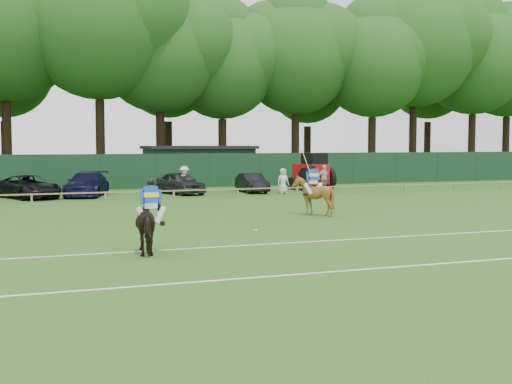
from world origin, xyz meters
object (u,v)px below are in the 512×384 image
utility_shed (199,165)px  spectator_left (184,180)px  horse_dark (151,225)px  spectator_mid (324,178)px  estate_black (252,183)px  spectator_right (283,181)px  hatch_grey (180,183)px  polo_ball (256,230)px  suv_black (29,187)px  sedan_navy (87,184)px  tractor (312,173)px  horse_chestnut (313,196)px

utility_shed → spectator_left: bearing=-111.3°
horse_dark → spectator_mid: size_ratio=1.12×
estate_black → spectator_right: bearing=-45.7°
hatch_grey → polo_ball: bearing=-110.6°
hatch_grey → spectator_mid: bearing=-20.9°
suv_black → spectator_mid: bearing=-26.0°
horse_dark → sedan_navy: horse_dark is taller
sedan_navy → spectator_left: (5.94, -0.83, 0.16)m
horse_dark → polo_ball: (4.66, 3.51, -0.80)m
horse_dark → spectator_left: bearing=-102.6°
hatch_grey → sedan_navy: bearing=161.6°
sedan_navy → tractor: tractor is taller
estate_black → tractor: 4.69m
estate_black → utility_shed: 9.27m
suv_black → hatch_grey: (9.21, 0.08, 0.04)m
spectator_right → tractor: size_ratio=0.49×
spectator_left → polo_ball: bearing=-120.8°
estate_black → tractor: (4.62, 0.50, 0.59)m
spectator_left → utility_shed: bearing=44.6°
sedan_navy → utility_shed: 12.91m
horse_dark → horse_chestnut: 12.01m
sedan_navy → suv_black: bearing=-153.8°
horse_chestnut → suv_black: horse_chestnut is taller
tractor → utility_shed: bearing=113.5°
polo_ball → sedan_navy: bearing=101.0°
spectator_mid → spectator_right: spectator_mid is taller
horse_chestnut → spectator_left: 14.32m
hatch_grey → polo_ball: 19.06m
utility_shed → tractor: size_ratio=2.51×
hatch_grey → spectator_mid: size_ratio=2.37×
spectator_right → tractor: 3.86m
spectator_left → utility_shed: size_ratio=0.21×
horse_chestnut → suv_black: size_ratio=0.37×
estate_black → tractor: size_ratio=1.14×
horse_chestnut → horse_dark: bearing=44.5°
estate_black → spectator_right: spectator_right is taller
hatch_grey → utility_shed: size_ratio=0.50×
utility_shed → hatch_grey: bearing=-113.0°
sedan_navy → polo_ball: (3.76, -19.33, -0.70)m
spectator_left → hatch_grey: bearing=84.3°
estate_black → polo_ball: (-6.85, -18.75, -0.58)m
spectator_right → spectator_mid: bearing=9.1°
sedan_navy → spectator_left: spectator_left is taller
suv_black → tractor: tractor is taller
sedan_navy → horse_dark: bearing=-73.9°
tractor → spectator_left: bearing=175.1°
spectator_left → horse_dark: bearing=-131.4°
suv_black → spectator_right: size_ratio=3.00×
horse_chestnut → suv_black: bearing=-47.8°
suv_black → utility_shed: size_ratio=0.59×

